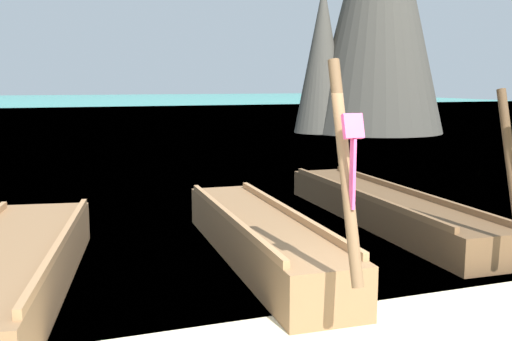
% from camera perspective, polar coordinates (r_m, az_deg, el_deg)
% --- Properties ---
extents(sea_water, '(120.00, 120.00, 0.00)m').
position_cam_1_polar(sea_water, '(65.92, -17.41, 5.99)').
color(sea_water, '#2DB29E').
rests_on(sea_water, ground).
extents(longtail_boat_green_ribbon, '(2.19, 5.60, 2.94)m').
position_cam_1_polar(longtail_boat_green_ribbon, '(7.82, -22.93, -8.98)').
color(longtail_boat_green_ribbon, olive).
rests_on(longtail_boat_green_ribbon, ground).
extents(longtail_boat_pink_ribbon, '(1.23, 5.77, 2.85)m').
position_cam_1_polar(longtail_boat_pink_ribbon, '(8.61, 0.45, -6.57)').
color(longtail_boat_pink_ribbon, olive).
rests_on(longtail_boat_pink_ribbon, ground).
extents(longtail_boat_yellow_ribbon, '(1.31, 6.71, 2.53)m').
position_cam_1_polar(longtail_boat_yellow_ribbon, '(11.09, 12.30, -3.60)').
color(longtail_boat_yellow_ribbon, brown).
rests_on(longtail_boat_yellow_ribbon, ground).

